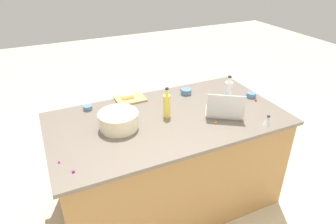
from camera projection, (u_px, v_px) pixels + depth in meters
name	position (u px, v px, depth m)	size (l,w,h in m)	color
ground_plane	(168.00, 198.00, 2.87)	(12.00, 12.00, 0.00)	#B7A88E
island_counter	(168.00, 161.00, 2.65)	(1.92, 1.05, 0.90)	olive
laptop	(225.00, 110.00, 2.44)	(0.38, 0.36, 0.22)	#B7B7BC
mixing_bowl_large	(119.00, 120.00, 2.26)	(0.31, 0.31, 0.13)	beige
bottle_oil	(166.00, 105.00, 2.40)	(0.06, 0.06, 0.26)	#DBC64C
bottle_vinegar	(228.00, 90.00, 2.68)	(0.07, 0.07, 0.23)	white
cutting_board	(130.00, 99.00, 2.71)	(0.26, 0.21, 0.02)	#AD7F4C
butter_stick_left	(128.00, 97.00, 2.69)	(0.11, 0.04, 0.04)	#F4E58C
ramekin_small	(251.00, 95.00, 2.75)	(0.09, 0.09, 0.04)	slate
ramekin_medium	(88.00, 108.00, 2.54)	(0.08, 0.08, 0.04)	slate
ramekin_wide	(186.00, 91.00, 2.81)	(0.10, 0.10, 0.05)	slate
kitchen_timer	(268.00, 120.00, 2.32)	(0.07, 0.07, 0.08)	#B2B2B7
candy_0	(238.00, 97.00, 2.75)	(0.02, 0.02, 0.02)	blue
candy_1	(216.00, 123.00, 2.34)	(0.02, 0.02, 0.02)	orange
candy_2	(73.00, 171.00, 1.84)	(0.02, 0.02, 0.02)	#CC3399
candy_3	(181.00, 89.00, 2.89)	(0.02, 0.02, 0.02)	#CC3399
candy_4	(59.00, 162.00, 1.92)	(0.01, 0.01, 0.01)	#CC3399
candy_5	(256.00, 100.00, 2.69)	(0.02, 0.02, 0.02)	red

